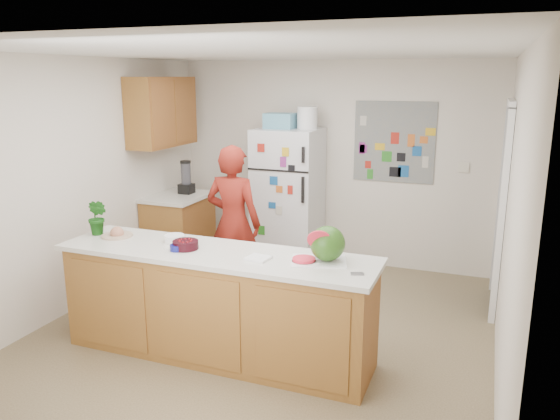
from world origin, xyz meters
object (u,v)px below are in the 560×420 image
at_px(cherry_bowl, 186,245).
at_px(watermelon, 327,243).
at_px(refrigerator, 288,198).
at_px(person, 233,223).

bearing_deg(cherry_bowl, watermelon, 5.20).
bearing_deg(watermelon, refrigerator, 116.95).
bearing_deg(cherry_bowl, person, 97.12).
height_order(refrigerator, cherry_bowl, refrigerator).
xyz_separation_m(refrigerator, cherry_bowl, (-0.01, -2.41, 0.11)).
relative_size(watermelon, cherry_bowl, 1.28).
distance_m(watermelon, cherry_bowl, 1.19).
bearing_deg(refrigerator, cherry_bowl, -90.24).
height_order(refrigerator, watermelon, refrigerator).
xyz_separation_m(refrigerator, person, (-0.16, -1.20, -0.03)).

